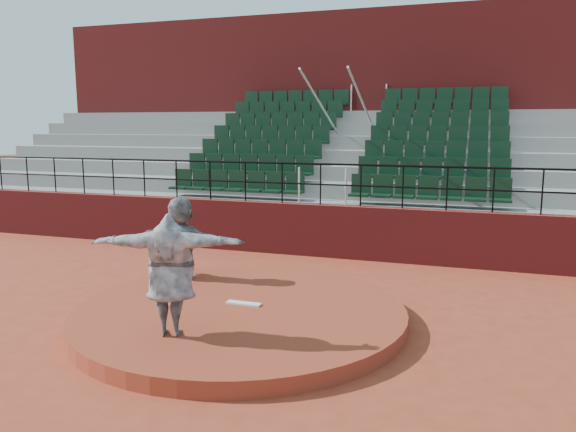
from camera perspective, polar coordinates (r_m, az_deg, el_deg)
The scene contains 9 objects.
ground at distance 9.58m, azimuth -4.87°, elevation -10.61°, with size 90.00×90.00×0.00m, color #9C3A23.
pitchers_mound at distance 9.54m, azimuth -4.88°, elevation -9.91°, with size 5.50×5.50×0.25m, color #953721.
pitching_rubber at distance 9.62m, azimuth -4.53°, elevation -8.84°, with size 0.60×0.15×0.03m, color white.
boundary_wall at distance 13.98m, azimuth 3.28°, elevation -1.47°, with size 24.00×0.30×1.30m, color maroon.
wall_railing at distance 13.79m, azimuth 3.33°, elevation 4.17°, with size 24.04×0.05×1.03m.
seating_deck at distance 17.37m, azimuth 6.50°, elevation 3.27°, with size 24.00×5.97×4.63m.
press_box_facade at distance 21.16m, azimuth 8.91°, elevation 9.98°, with size 24.00×3.00×7.10m, color maroon.
pitcher at distance 8.22m, azimuth -11.88°, elevation -5.83°, with size 2.19×0.60×1.78m, color black.
fielder at distance 11.24m, azimuth -10.76°, elevation -2.78°, with size 1.73×0.55×1.87m, color black.
Camera 1 is at (3.63, -8.25, 3.26)m, focal length 35.00 mm.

